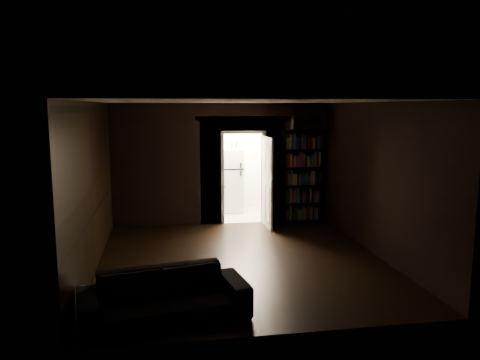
# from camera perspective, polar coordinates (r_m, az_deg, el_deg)

# --- Properties ---
(ground) EXTENTS (5.50, 5.50, 0.00)m
(ground) POSITION_cam_1_polar(r_m,az_deg,el_deg) (8.44, 0.22, -9.84)
(ground) COLOR black
(ground) RESTS_ON ground
(room_walls) EXTENTS (5.02, 5.61, 2.84)m
(room_walls) POSITION_cam_1_polar(r_m,az_deg,el_deg) (9.10, -0.97, 2.42)
(room_walls) COLOR black
(room_walls) RESTS_ON ground
(kitchen_alcove) EXTENTS (2.20, 1.80, 2.60)m
(kitchen_alcove) POSITION_cam_1_polar(r_m,az_deg,el_deg) (11.98, -0.54, 1.72)
(kitchen_alcove) COLOR #B5B09E
(kitchen_alcove) RESTS_ON ground
(sofa) EXTENTS (2.26, 1.28, 0.82)m
(sofa) POSITION_cam_1_polar(r_m,az_deg,el_deg) (6.22, -9.20, -12.94)
(sofa) COLOR black
(sofa) RESTS_ON ground
(bookshelf) EXTENTS (0.95, 0.55, 2.20)m
(bookshelf) POSITION_cam_1_polar(r_m,az_deg,el_deg) (11.06, 7.48, 0.46)
(bookshelf) COLOR black
(bookshelf) RESTS_ON ground
(refrigerator) EXTENTS (0.95, 0.93, 1.65)m
(refrigerator) POSITION_cam_1_polar(r_m,az_deg,el_deg) (12.17, -1.50, -0.01)
(refrigerator) COLOR white
(refrigerator) RESTS_ON ground
(door) EXTENTS (0.07, 0.85, 2.05)m
(door) POSITION_cam_1_polar(r_m,az_deg,el_deg) (10.58, 3.35, -0.28)
(door) COLOR white
(door) RESTS_ON ground
(figurine) EXTENTS (0.12, 0.12, 0.30)m
(figurine) POSITION_cam_1_polar(r_m,az_deg,el_deg) (10.83, 6.41, 6.95)
(figurine) COLOR silver
(figurine) RESTS_ON bookshelf
(bottles) EXTENTS (0.56, 0.30, 0.24)m
(bottles) POSITION_cam_1_polar(r_m,az_deg,el_deg) (12.06, -1.56, 4.43)
(bottles) COLOR black
(bottles) RESTS_ON refrigerator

